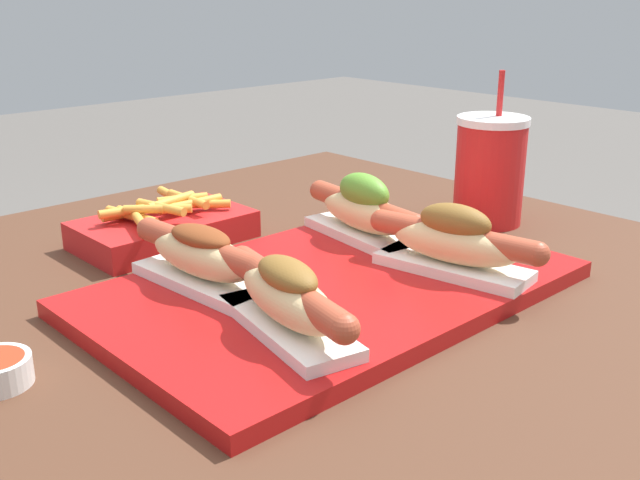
{
  "coord_description": "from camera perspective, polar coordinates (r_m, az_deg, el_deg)",
  "views": [
    {
      "loc": [
        -0.48,
        -0.53,
        1.05
      ],
      "look_at": [
        0.03,
        0.02,
        0.8
      ],
      "focal_mm": 42.0,
      "sensor_mm": 36.0,
      "label": 1
    }
  ],
  "objects": [
    {
      "name": "hot_dog_1",
      "position": [
        0.81,
        10.17,
        -0.13
      ],
      "size": [
        0.09,
        0.21,
        0.08
      ],
      "color": "white",
      "rests_on": "serving_tray"
    },
    {
      "name": "drink_cup",
      "position": [
        1.05,
        12.81,
        5.21
      ],
      "size": [
        0.1,
        0.1,
        0.21
      ],
      "color": "red",
      "rests_on": "patio_table"
    },
    {
      "name": "hot_dog_3",
      "position": [
        0.91,
        3.34,
        2.27
      ],
      "size": [
        0.08,
        0.21,
        0.08
      ],
      "color": "white",
      "rests_on": "serving_tray"
    },
    {
      "name": "fries_basket",
      "position": [
        0.97,
        -11.82,
        0.97
      ],
      "size": [
        0.21,
        0.15,
        0.06
      ],
      "color": "red",
      "rests_on": "patio_table"
    },
    {
      "name": "hot_dog_0",
      "position": [
        0.66,
        -2.48,
        -4.43
      ],
      "size": [
        0.09,
        0.21,
        0.07
      ],
      "color": "white",
      "rests_on": "serving_tray"
    },
    {
      "name": "serving_tray",
      "position": [
        0.79,
        0.98,
        -3.69
      ],
      "size": [
        0.5,
        0.32,
        0.02
      ],
      "color": "#B71414",
      "rests_on": "patio_table"
    },
    {
      "name": "hot_dog_2",
      "position": [
        0.77,
        -9.02,
        -1.23
      ],
      "size": [
        0.07,
        0.21,
        0.06
      ],
      "color": "white",
      "rests_on": "serving_tray"
    }
  ]
}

